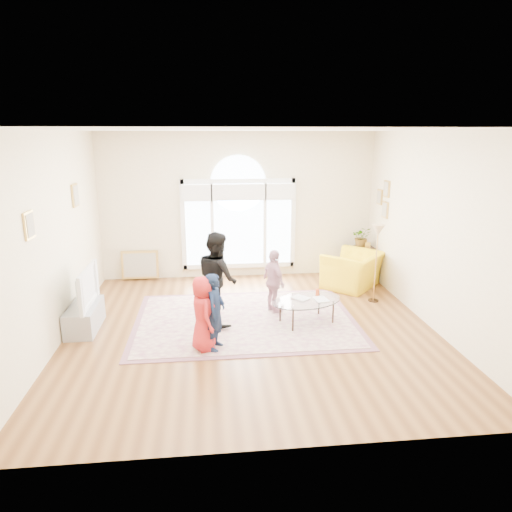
{
  "coord_description": "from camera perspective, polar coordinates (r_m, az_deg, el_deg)",
  "views": [
    {
      "loc": [
        -0.67,
        -6.97,
        3.15
      ],
      "look_at": [
        0.1,
        0.3,
        1.18
      ],
      "focal_mm": 32.0,
      "sensor_mm": 36.0,
      "label": 1
    }
  ],
  "objects": [
    {
      "name": "ground",
      "position": [
        7.68,
        -0.52,
        -9.13
      ],
      "size": [
        6.0,
        6.0,
        0.0
      ],
      "primitive_type": "plane",
      "color": "brown",
      "rests_on": "ground"
    },
    {
      "name": "room_shell",
      "position": [
        9.95,
        -2.09,
        5.93
      ],
      "size": [
        6.0,
        6.0,
        6.0
      ],
      "color": "beige",
      "rests_on": "ground"
    },
    {
      "name": "area_rug",
      "position": [
        8.02,
        -1.36,
        -7.96
      ],
      "size": [
        3.6,
        2.6,
        0.02
      ],
      "primitive_type": "cube",
      "color": "#C4B394",
      "rests_on": "ground"
    },
    {
      "name": "rug_border",
      "position": [
        8.02,
        -1.36,
        -7.99
      ],
      "size": [
        3.8,
        2.8,
        0.01
      ],
      "primitive_type": "cube",
      "color": "#7B4E5A",
      "rests_on": "ground"
    },
    {
      "name": "tv_console",
      "position": [
        8.11,
        -20.64,
        -7.18
      ],
      "size": [
        0.45,
        1.0,
        0.42
      ],
      "primitive_type": "cube",
      "color": "#92949A",
      "rests_on": "ground"
    },
    {
      "name": "television",
      "position": [
        7.93,
        -20.93,
        -3.64
      ],
      "size": [
        0.17,
        1.1,
        0.64
      ],
      "color": "black",
      "rests_on": "tv_console"
    },
    {
      "name": "coffee_table",
      "position": [
        7.81,
        6.37,
        -5.61
      ],
      "size": [
        1.41,
        1.14,
        0.54
      ],
      "rotation": [
        0.0,
        0.0,
        0.33
      ],
      "color": "silver",
      "rests_on": "ground"
    },
    {
      "name": "armchair",
      "position": [
        9.79,
        12.01,
        -1.74
      ],
      "size": [
        1.51,
        1.52,
        0.75
      ],
      "primitive_type": "imported",
      "rotation": [
        0.0,
        0.0,
        3.96
      ],
      "color": "yellow",
      "rests_on": "ground"
    },
    {
      "name": "side_cabinet",
      "position": [
        10.47,
        13.42,
        -0.85
      ],
      "size": [
        0.4,
        0.5,
        0.7
      ],
      "primitive_type": "cube",
      "color": "black",
      "rests_on": "ground"
    },
    {
      "name": "floor_lamp",
      "position": [
        8.83,
        14.97,
        2.37
      ],
      "size": [
        0.26,
        0.26,
        1.51
      ],
      "color": "black",
      "rests_on": "ground"
    },
    {
      "name": "plant_pedestal",
      "position": [
        10.51,
        12.88,
        -0.76
      ],
      "size": [
        0.2,
        0.2,
        0.7
      ],
      "primitive_type": "cylinder",
      "color": "white",
      "rests_on": "ground"
    },
    {
      "name": "potted_plant",
      "position": [
        10.37,
        13.07,
        2.33
      ],
      "size": [
        0.47,
        0.43,
        0.46
      ],
      "primitive_type": "imported",
      "rotation": [
        0.0,
        0.0,
        -0.18
      ],
      "color": "#33722D",
      "rests_on": "plant_pedestal"
    },
    {
      "name": "leaning_picture",
      "position": [
        10.47,
        -14.17,
        -2.9
      ],
      "size": [
        0.8,
        0.14,
        0.62
      ],
      "primitive_type": "cube",
      "rotation": [
        -0.14,
        0.0,
        0.0
      ],
      "color": "tan",
      "rests_on": "ground"
    },
    {
      "name": "child_red",
      "position": [
        6.8,
        -6.63,
        -7.11
      ],
      "size": [
        0.47,
        0.62,
        1.14
      ],
      "primitive_type": "imported",
      "rotation": [
        0.0,
        0.0,
        1.79
      ],
      "color": "red",
      "rests_on": "area_rug"
    },
    {
      "name": "child_navy",
      "position": [
        6.8,
        -5.11,
        -6.95
      ],
      "size": [
        0.4,
        0.49,
        1.17
      ],
      "primitive_type": "imported",
      "rotation": [
        0.0,
        0.0,
        1.25
      ],
      "color": "#121D38",
      "rests_on": "area_rug"
    },
    {
      "name": "child_black",
      "position": [
        7.64,
        -4.84,
        -2.79
      ],
      "size": [
        0.83,
        0.93,
        1.58
      ],
      "primitive_type": "imported",
      "rotation": [
        0.0,
        0.0,
        1.94
      ],
      "color": "black",
      "rests_on": "area_rug"
    },
    {
      "name": "child_pink",
      "position": [
        8.16,
        2.25,
        -3.18
      ],
      "size": [
        0.5,
        0.73,
        1.15
      ],
      "primitive_type": "imported",
      "rotation": [
        0.0,
        0.0,
        1.94
      ],
      "color": "#C691A2",
      "rests_on": "area_rug"
    }
  ]
}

